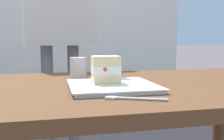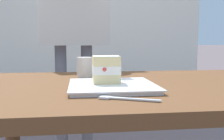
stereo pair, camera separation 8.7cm
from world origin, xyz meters
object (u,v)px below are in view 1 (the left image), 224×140
at_px(coffee_cup, 78,67).
at_px(diner_person, 59,4).
at_px(dessert_fork, 131,98).
at_px(dessert_plate, 112,86).
at_px(cake_slice, 106,70).
at_px(patio_table, 144,108).

distance_m(coffee_cup, diner_person, 0.69).
bearing_deg(dessert_fork, dessert_plate, 93.87).
distance_m(cake_slice, dessert_fork, 0.21).
xyz_separation_m(coffee_cup, diner_person, (-0.06, 0.59, 0.36)).
relative_size(patio_table, cake_slice, 14.00).
distance_m(patio_table, dessert_plate, 0.21).
distance_m(dessert_plate, cake_slice, 0.06).
bearing_deg(dessert_fork, diner_person, 98.51).
xyz_separation_m(dessert_plate, diner_person, (-0.15, 0.89, 0.40)).
bearing_deg(diner_person, dessert_fork, -81.49).
xyz_separation_m(dessert_fork, diner_person, (-0.16, 1.08, 0.40)).
bearing_deg(patio_table, cake_slice, -155.23).
distance_m(dessert_plate, dessert_fork, 0.18).
bearing_deg(diner_person, dessert_plate, -80.54).
bearing_deg(cake_slice, diner_person, 98.48).
height_order(patio_table, dessert_fork, dessert_fork).
height_order(dessert_plate, coffee_cup, coffee_cup).
bearing_deg(patio_table, coffee_cup, 138.66).
bearing_deg(coffee_cup, diner_person, 96.09).
bearing_deg(coffee_cup, cake_slice, -76.70).
distance_m(patio_table, dessert_fork, 0.33).
relative_size(patio_table, dessert_plate, 4.56).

